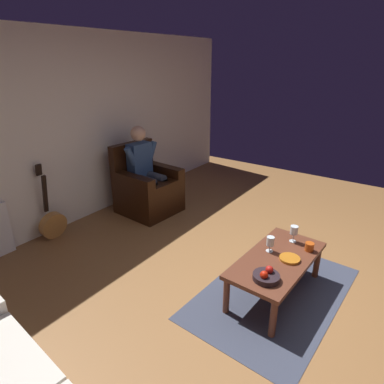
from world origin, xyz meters
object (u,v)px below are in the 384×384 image
(decorative_dish, at_px, (290,259))
(candle_jar, at_px, (309,247))
(armchair, at_px, (147,189))
(wine_glass_near, at_px, (270,242))
(person_seated, at_px, (145,167))
(guitar, at_px, (52,222))
(wine_glass_far, at_px, (294,231))
(fruit_bowl, at_px, (266,276))
(coffee_table, at_px, (277,263))

(decorative_dish, distance_m, candle_jar, 0.29)
(armchair, distance_m, candle_jar, 2.58)
(wine_glass_near, bearing_deg, person_seated, -106.50)
(person_seated, bearing_deg, armchair, 90.00)
(armchair, relative_size, wine_glass_near, 6.43)
(guitar, distance_m, wine_glass_far, 2.97)
(fruit_bowl, distance_m, candle_jar, 0.70)
(wine_glass_far, bearing_deg, guitar, -70.76)
(decorative_dish, bearing_deg, candle_jar, 159.87)
(armchair, bearing_deg, guitar, -14.24)
(armchair, relative_size, guitar, 1.04)
(fruit_bowl, bearing_deg, decorative_dish, 171.67)
(fruit_bowl, bearing_deg, guitar, -85.62)
(person_seated, bearing_deg, decorative_dish, 78.12)
(fruit_bowl, relative_size, candle_jar, 2.66)
(wine_glass_far, distance_m, decorative_dish, 0.38)
(armchair, height_order, guitar, armchair)
(wine_glass_near, relative_size, wine_glass_far, 0.89)
(person_seated, relative_size, wine_glass_near, 8.08)
(guitar, height_order, wine_glass_far, guitar)
(decorative_dish, bearing_deg, wine_glass_far, -165.05)
(coffee_table, xyz_separation_m, decorative_dish, (-0.04, 0.11, 0.07))
(decorative_dish, bearing_deg, guitar, -77.74)
(wine_glass_near, bearing_deg, fruit_bowl, 19.41)
(wine_glass_far, bearing_deg, person_seated, -98.39)
(person_seated, distance_m, wine_glass_far, 2.39)
(coffee_table, distance_m, guitar, 2.84)
(armchair, height_order, coffee_table, armchair)
(guitar, bearing_deg, wine_glass_near, 103.87)
(wine_glass_far, bearing_deg, armchair, -98.40)
(candle_jar, bearing_deg, armchair, -99.49)
(armchair, height_order, decorative_dish, armchair)
(fruit_bowl, height_order, candle_jar, fruit_bowl)
(wine_glass_far, xyz_separation_m, decorative_dish, (0.35, 0.09, -0.11))
(decorative_dish, bearing_deg, armchair, -105.85)
(armchair, relative_size, wine_glass_far, 5.73)
(armchair, xyz_separation_m, person_seated, (-0.00, -0.01, 0.35))
(person_seated, height_order, fruit_bowl, person_seated)
(wine_glass_far, height_order, fruit_bowl, wine_glass_far)
(wine_glass_far, relative_size, candle_jar, 2.05)
(candle_jar, bearing_deg, decorative_dish, -20.13)
(wine_glass_near, bearing_deg, wine_glass_far, 158.67)
(armchair, relative_size, person_seated, 0.80)
(coffee_table, height_order, candle_jar, candle_jar)
(person_seated, relative_size, decorative_dish, 6.65)
(fruit_bowl, bearing_deg, person_seated, -114.76)
(decorative_dish, bearing_deg, person_seated, -105.81)
(coffee_table, bearing_deg, guitar, -78.04)
(person_seated, height_order, coffee_table, person_seated)
(armchair, height_order, wine_glass_near, armchair)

